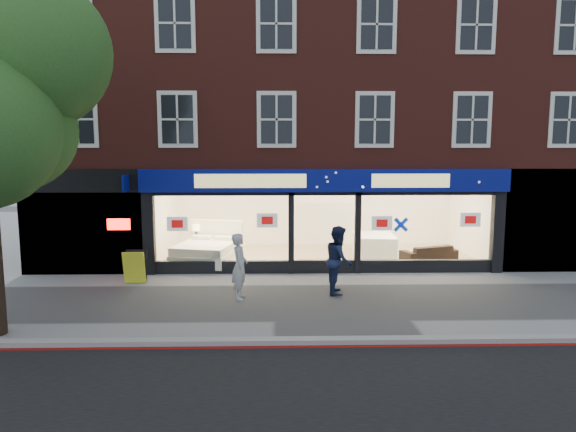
{
  "coord_description": "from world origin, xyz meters",
  "views": [
    {
      "loc": [
        -1.52,
        -12.86,
        3.93
      ],
      "look_at": [
        -1.16,
        2.5,
        1.9
      ],
      "focal_mm": 32.0,
      "sensor_mm": 36.0,
      "label": 1
    }
  ],
  "objects_px": {
    "pedestrian_grey": "(240,266)",
    "pedestrian_blue": "(339,260)",
    "mattress_stack": "(374,244)",
    "sofa": "(429,253)",
    "display_bed": "(207,251)",
    "a_board": "(135,267)"
  },
  "relations": [
    {
      "from": "sofa",
      "to": "a_board",
      "type": "relative_size",
      "value": 1.95
    },
    {
      "from": "sofa",
      "to": "pedestrian_blue",
      "type": "xyz_separation_m",
      "value": [
        -3.52,
        -3.49,
        0.55
      ]
    },
    {
      "from": "pedestrian_grey",
      "to": "pedestrian_blue",
      "type": "xyz_separation_m",
      "value": [
        2.66,
        0.46,
        0.06
      ]
    },
    {
      "from": "mattress_stack",
      "to": "pedestrian_blue",
      "type": "height_order",
      "value": "pedestrian_blue"
    },
    {
      "from": "sofa",
      "to": "pedestrian_grey",
      "type": "distance_m",
      "value": 7.36
    },
    {
      "from": "sofa",
      "to": "a_board",
      "type": "height_order",
      "value": "a_board"
    },
    {
      "from": "mattress_stack",
      "to": "display_bed",
      "type": "bearing_deg",
      "value": -169.13
    },
    {
      "from": "mattress_stack",
      "to": "sofa",
      "type": "distance_m",
      "value": 2.06
    },
    {
      "from": "mattress_stack",
      "to": "sofa",
      "type": "bearing_deg",
      "value": -36.54
    },
    {
      "from": "mattress_stack",
      "to": "pedestrian_grey",
      "type": "relative_size",
      "value": 1.09
    },
    {
      "from": "pedestrian_grey",
      "to": "a_board",
      "type": "bearing_deg",
      "value": 59.65
    },
    {
      "from": "sofa",
      "to": "mattress_stack",
      "type": "bearing_deg",
      "value": -55.06
    },
    {
      "from": "sofa",
      "to": "display_bed",
      "type": "bearing_deg",
      "value": -19.2
    },
    {
      "from": "display_bed",
      "to": "pedestrian_blue",
      "type": "xyz_separation_m",
      "value": [
        4.06,
        -3.58,
        0.47
      ]
    },
    {
      "from": "pedestrian_blue",
      "to": "mattress_stack",
      "type": "bearing_deg",
      "value": -15.94
    },
    {
      "from": "pedestrian_blue",
      "to": "sofa",
      "type": "bearing_deg",
      "value": -39.61
    },
    {
      "from": "pedestrian_grey",
      "to": "pedestrian_blue",
      "type": "distance_m",
      "value": 2.7
    },
    {
      "from": "display_bed",
      "to": "a_board",
      "type": "height_order",
      "value": "display_bed"
    },
    {
      "from": "a_board",
      "to": "pedestrian_blue",
      "type": "bearing_deg",
      "value": -12.67
    },
    {
      "from": "mattress_stack",
      "to": "a_board",
      "type": "bearing_deg",
      "value": -155.29
    },
    {
      "from": "display_bed",
      "to": "pedestrian_blue",
      "type": "relative_size",
      "value": 1.42
    },
    {
      "from": "display_bed",
      "to": "sofa",
      "type": "distance_m",
      "value": 7.58
    }
  ]
}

